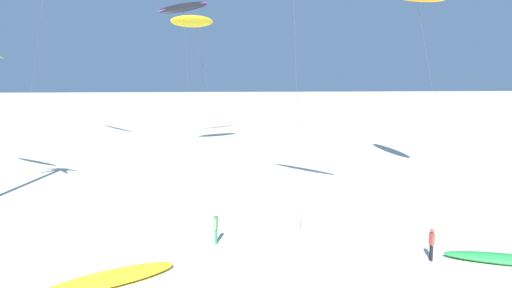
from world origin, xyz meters
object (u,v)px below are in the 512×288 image
(grounded_kite_0, at_px, (509,259))
(person_near_right, at_px, (216,227))
(flying_kite_2, at_px, (192,21))
(grounded_kite_2, at_px, (110,278))
(flying_kite_1, at_px, (183,7))
(person_foreground_walker, at_px, (432,243))

(grounded_kite_0, bearing_deg, person_near_right, 165.78)
(flying_kite_2, relative_size, grounded_kite_2, 2.31)
(grounded_kite_2, xyz_separation_m, person_near_right, (4.72, 5.11, 0.77))
(flying_kite_1, relative_size, grounded_kite_2, 2.48)
(flying_kite_2, bearing_deg, flying_kite_1, -91.99)
(person_near_right, bearing_deg, flying_kite_1, 97.57)
(grounded_kite_2, distance_m, person_near_right, 7.00)
(grounded_kite_0, xyz_separation_m, person_near_right, (-14.54, 3.68, 0.74))
(flying_kite_2, relative_size, grounded_kite_0, 2.34)
(flying_kite_2, relative_size, person_foreground_walker, 8.79)
(grounded_kite_2, bearing_deg, flying_kite_1, 87.96)
(person_foreground_walker, distance_m, person_near_right, 11.26)
(flying_kite_2, xyz_separation_m, grounded_kite_2, (-1.45, -41.08, -13.69))
(grounded_kite_2, height_order, person_near_right, person_near_right)
(flying_kite_2, bearing_deg, person_near_right, -84.81)
(flying_kite_1, xyz_separation_m, flying_kite_2, (0.31, 9.02, -0.82))
(grounded_kite_2, distance_m, person_foreground_walker, 15.69)
(flying_kite_1, relative_size, grounded_kite_0, 2.51)
(flying_kite_1, height_order, person_foreground_walker, flying_kite_1)
(person_foreground_walker, bearing_deg, flying_kite_2, 109.83)
(flying_kite_1, bearing_deg, person_foreground_walker, -64.39)
(grounded_kite_0, bearing_deg, grounded_kite_2, -175.77)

